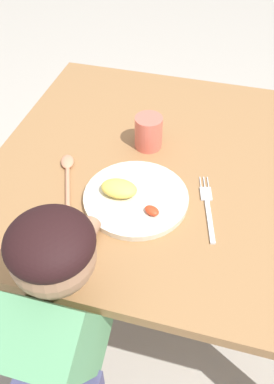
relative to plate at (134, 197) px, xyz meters
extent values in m
plane|color=#AAA295|center=(0.10, 0.17, -0.69)|extent=(8.00, 8.00, 0.00)
cube|color=olive|center=(0.10, 0.17, -0.03)|extent=(1.09, 0.97, 0.03)
cube|color=olive|center=(-0.34, -0.21, -0.36)|extent=(0.07, 0.07, 0.64)
cube|color=olive|center=(-0.34, 0.54, -0.36)|extent=(0.07, 0.07, 0.64)
cylinder|color=beige|center=(0.01, 0.00, 0.00)|extent=(0.28, 0.28, 0.02)
ellipsoid|color=#F2CF50|center=(-0.04, 0.00, 0.02)|extent=(0.10, 0.06, 0.04)
ellipsoid|color=red|center=(0.06, -0.05, 0.01)|extent=(0.05, 0.04, 0.02)
cube|color=silver|center=(0.20, -0.02, -0.01)|extent=(0.05, 0.14, 0.01)
cube|color=silver|center=(0.18, 0.07, -0.01)|extent=(0.04, 0.05, 0.01)
cylinder|color=silver|center=(0.18, 0.11, -0.01)|extent=(0.01, 0.04, 0.00)
cylinder|color=silver|center=(0.17, 0.11, -0.01)|extent=(0.01, 0.04, 0.00)
cylinder|color=silver|center=(0.16, 0.11, -0.01)|extent=(0.01, 0.04, 0.00)
cylinder|color=tan|center=(-0.18, -0.01, -0.01)|extent=(0.07, 0.16, 0.01)
ellipsoid|color=tan|center=(-0.22, 0.09, 0.00)|extent=(0.06, 0.07, 0.02)
cylinder|color=#DF624F|center=(-0.02, 0.23, 0.04)|extent=(0.08, 0.08, 0.10)
cube|color=#599966|center=(-0.07, -0.38, -0.08)|extent=(0.18, 0.26, 0.33)
sphere|color=#9E7051|center=(-0.07, -0.31, 0.13)|extent=(0.17, 0.17, 0.17)
ellipsoid|color=black|center=(-0.07, -0.31, 0.17)|extent=(0.17, 0.17, 0.09)
cylinder|color=#9E7051|center=(-0.07, -0.21, 0.01)|extent=(0.05, 0.19, 0.05)
camera|label=1|loc=(0.20, -0.70, 0.75)|focal=37.53mm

